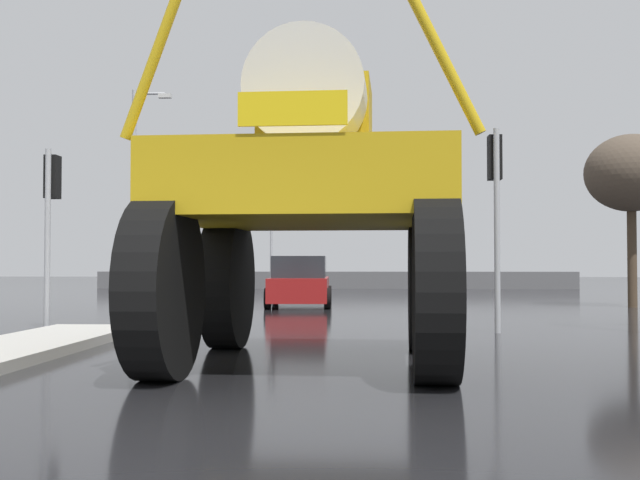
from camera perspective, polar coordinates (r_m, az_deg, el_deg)
ground_plane at (r=23.52m, az=-0.69°, el=-4.85°), size 120.00×120.00×0.00m
oversize_sprayer at (r=10.32m, az=-0.50°, el=2.59°), size 3.94×5.55×4.33m
sedan_ahead at (r=24.11m, az=-1.45°, el=-3.08°), size 1.98×4.15×1.52m
traffic_signal_near_left at (r=16.34m, az=-18.62°, el=2.81°), size 0.24×0.54×3.49m
traffic_signal_near_right at (r=15.38m, az=12.39°, el=3.91°), size 0.24×0.54×3.80m
traffic_signal_far_left at (r=34.55m, az=7.04°, el=0.17°), size 0.24×0.55×3.33m
traffic_signal_far_right at (r=34.72m, az=-3.46°, el=0.98°), size 0.24×0.55×4.01m
streetlight_far_left at (r=31.94m, az=-12.96°, el=4.00°), size 1.55×0.24×8.09m
bare_tree_right at (r=25.64m, az=21.30°, el=4.41°), size 2.72×2.72×5.16m
roadside_barrier at (r=42.01m, az=1.03°, el=-2.88°), size 25.30×0.24×0.90m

